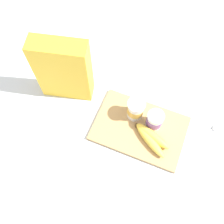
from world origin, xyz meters
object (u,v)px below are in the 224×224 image
Objects in this scene: spoon at (210,130)px; banana_bunch at (151,138)px; cereal_box at (64,70)px; cutting_board at (140,128)px; yogurt_cup_front at (136,109)px; yogurt_cup_back at (155,120)px.

banana_bunch is at bearing -147.97° from spoon.
banana_bunch is (0.40, -0.09, -0.11)m from cereal_box.
cutting_board is at bearing 150.02° from banana_bunch.
cereal_box is 1.85× the size of banana_bunch.
cutting_board is at bearing -49.48° from yogurt_cup_front.
banana_bunch is (0.05, -0.03, 0.03)m from cutting_board.
spoon is at bearing 17.07° from yogurt_cup_back.
cereal_box is at bearing 176.24° from yogurt_cup_back.
cereal_box is 0.40m from yogurt_cup_back.
spoon is at bearing 32.03° from banana_bunch.
yogurt_cup_front reaches higher than banana_bunch.
cereal_box is 0.42m from banana_bunch.
yogurt_cup_back is (0.08, -0.01, -0.01)m from yogurt_cup_front.
cereal_box is 3.50× the size of yogurt_cup_back.
yogurt_cup_back is (0.04, 0.03, 0.05)m from cutting_board.
yogurt_cup_front is at bearing 140.51° from banana_bunch.
banana_bunch is (0.01, -0.06, -0.02)m from yogurt_cup_back.
spoon is at bearing 170.45° from cereal_box.
yogurt_cup_back reaches higher than banana_bunch.
cereal_box is at bearing 177.75° from yogurt_cup_front.
banana_bunch is 0.25m from spoon.
yogurt_cup_back is 0.07m from banana_bunch.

